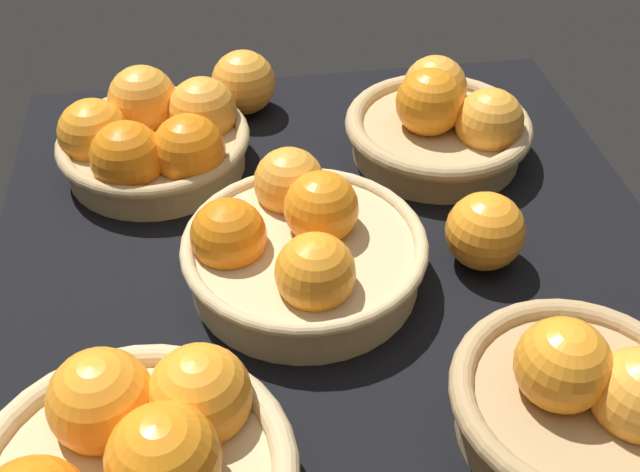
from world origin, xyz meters
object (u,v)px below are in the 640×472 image
basket_near_left (582,401)px  loose_orange_side_gap (485,231)px  basket_far_right (153,139)px  basket_center (299,246)px  basket_near_right (442,123)px  loose_orange_back_gap (243,82)px

basket_near_left → loose_orange_side_gap: basket_near_left is taller
basket_far_right → basket_center: bearing=-145.5°
basket_near_right → loose_orange_back_gap: bearing=60.0°
basket_near_left → loose_orange_side_gap: (21.56, 1.23, -0.09)cm
basket_center → basket_near_left: bearing=-137.5°
basket_far_right → loose_orange_back_gap: size_ratio=2.71×
basket_far_right → loose_orange_back_gap: 16.32cm
basket_center → loose_orange_side_gap: size_ratio=3.01×
basket_near_right → loose_orange_back_gap: size_ratio=2.69×
basket_near_left → basket_far_right: size_ratio=0.93×
basket_near_right → loose_orange_side_gap: size_ratio=2.77×
loose_orange_back_gap → basket_near_left: bearing=-157.0°
loose_orange_side_gap → basket_near_right: bearing=-2.7°
basket_near_left → basket_center: bearing=42.5°
loose_orange_back_gap → loose_orange_side_gap: bearing=-146.5°
loose_orange_side_gap → basket_far_right: bearing=57.1°
basket_near_right → basket_center: bearing=134.5°
basket_near_left → loose_orange_back_gap: (54.89, 23.30, 0.03)cm
basket_near_right → loose_orange_side_gap: (-20.03, 0.95, -0.10)cm
loose_orange_back_gap → basket_near_right: bearing=-120.0°
basket_near_left → basket_center: basket_near_left is taller
loose_orange_side_gap → loose_orange_back_gap: bearing=33.5°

